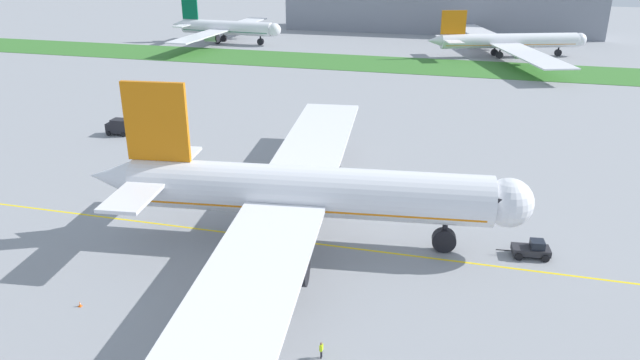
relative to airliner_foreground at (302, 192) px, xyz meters
name	(u,v)px	position (x,y,z in m)	size (l,w,h in m)	color
ground_plane	(290,239)	(-1.58, 0.01, -6.53)	(600.00, 600.00, 0.00)	gray
apron_taxi_line	(289,240)	(-1.58, -0.25, -6.52)	(280.00, 0.36, 0.01)	yellow
grass_median_strip	(405,65)	(-1.58, 111.98, -6.48)	(320.00, 24.00, 0.10)	#38722D
airliner_foreground	(302,192)	(0.00, 0.00, 0.00)	(53.27, 83.67, 19.24)	white
pushback_tug	(532,249)	(26.93, 3.10, -5.56)	(6.15, 2.88, 2.12)	#26262B
ground_crew_wingwalker_port	(321,349)	(7.81, -20.69, -5.53)	(0.27, 0.57, 1.64)	black
traffic_cone_near_nose	(80,304)	(-17.78, -19.20, -6.25)	(0.36, 0.36, 0.58)	#F2590C
service_truck_baggage_loader	(119,126)	(-45.32, 32.19, -4.92)	(4.57, 2.71, 3.03)	black
parked_airliner_far_left	(225,28)	(-67.84, 135.57, -1.34)	(41.52, 64.72, 15.31)	white
parked_airliner_far_centre	(506,41)	(26.67, 133.06, -1.68)	(48.38, 79.91, 14.27)	white
terminal_building	(439,8)	(2.33, 182.47, 2.47)	(119.51, 20.00, 18.00)	gray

